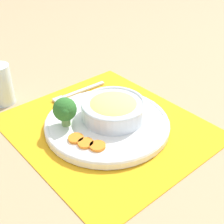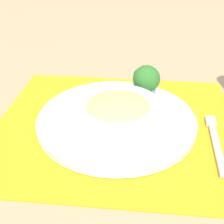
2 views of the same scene
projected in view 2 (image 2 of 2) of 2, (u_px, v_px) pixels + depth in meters
name	position (u px, v px, depth m)	size (l,w,h in m)	color
ground_plane	(116.00, 125.00, 0.64)	(4.00, 4.00, 0.00)	tan
placemat	(116.00, 124.00, 0.64)	(0.54, 0.50, 0.00)	orange
plate	(116.00, 119.00, 0.64)	(0.32, 0.32, 0.02)	white
bowl	(118.00, 112.00, 0.60)	(0.17, 0.17, 0.06)	silver
broccoli_floret	(146.00, 79.00, 0.68)	(0.06, 0.06, 0.08)	#759E51
carrot_slice_near	(117.00, 92.00, 0.72)	(0.04, 0.04, 0.01)	orange
carrot_slice_middle	(104.00, 92.00, 0.72)	(0.04, 0.04, 0.01)	orange
carrot_slice_far	(92.00, 95.00, 0.71)	(0.04, 0.04, 0.01)	orange
fork	(214.00, 137.00, 0.60)	(0.03, 0.18, 0.01)	silver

